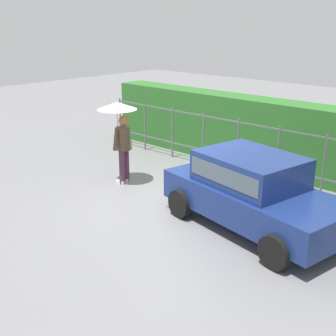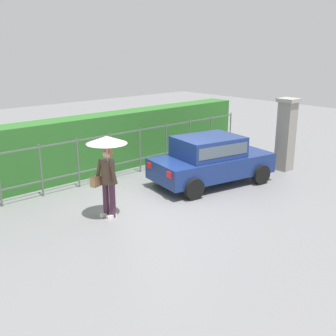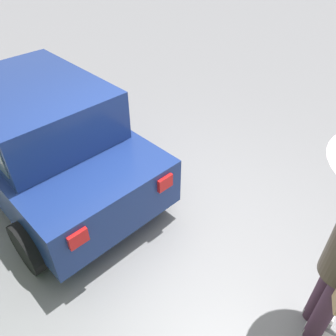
% 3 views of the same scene
% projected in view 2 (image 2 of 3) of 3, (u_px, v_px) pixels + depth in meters
% --- Properties ---
extents(ground_plane, '(40.00, 40.00, 0.00)m').
position_uv_depth(ground_plane, '(169.00, 202.00, 11.20)').
color(ground_plane, slate).
extents(car, '(3.94, 2.39, 1.48)m').
position_uv_depth(car, '(210.00, 158.00, 12.43)').
color(car, navy).
rests_on(car, ground).
extents(pedestrian, '(0.96, 0.96, 2.06)m').
position_uv_depth(pedestrian, '(107.00, 159.00, 9.77)').
color(pedestrian, '#47283D').
rests_on(pedestrian, ground).
extents(gate_pillar, '(0.60, 0.60, 2.42)m').
position_uv_depth(gate_pillar, '(286.00, 134.00, 13.75)').
color(gate_pillar, gray).
rests_on(gate_pillar, ground).
extents(fence_section, '(10.49, 0.05, 1.50)m').
position_uv_depth(fence_section, '(126.00, 151.00, 13.24)').
color(fence_section, '#59605B').
rests_on(fence_section, ground).
extents(hedge_row, '(11.44, 0.90, 1.90)m').
position_uv_depth(hedge_row, '(108.00, 142.00, 13.90)').
color(hedge_row, '#2D6B28').
rests_on(hedge_row, ground).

